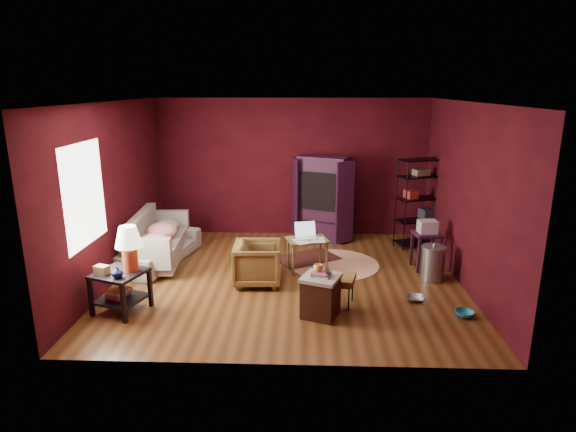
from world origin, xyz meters
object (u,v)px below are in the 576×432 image
(armchair, at_px, (258,261))
(laptop_desk, at_px, (307,242))
(tv_armoire, at_px, (323,196))
(side_table, at_px, (124,261))
(sofa, at_px, (158,242))
(wire_shelving, at_px, (420,199))
(hamper, at_px, (321,295))

(armchair, height_order, laptop_desk, laptop_desk)
(laptop_desk, distance_m, tv_armoire, 1.88)
(side_table, bearing_deg, laptop_desk, 32.61)
(sofa, height_order, wire_shelving, wire_shelving)
(sofa, bearing_deg, armchair, -102.48)
(side_table, bearing_deg, tv_armoire, 50.49)
(side_table, xyz_separation_m, hamper, (2.67, -0.07, -0.43))
(armchair, xyz_separation_m, side_table, (-1.72, -1.01, 0.36))
(armchair, relative_size, laptop_desk, 0.91)
(armchair, height_order, hamper, armchair)
(sofa, relative_size, armchair, 2.62)
(side_table, relative_size, laptop_desk, 1.49)
(sofa, xyz_separation_m, wire_shelving, (4.76, 1.10, 0.56))
(sofa, height_order, side_table, side_table)
(sofa, distance_m, tv_armoire, 3.35)
(armchair, relative_size, hamper, 1.12)
(laptop_desk, bearing_deg, tv_armoire, 65.11)
(armchair, bearing_deg, wire_shelving, -58.07)
(armchair, distance_m, side_table, 2.02)
(armchair, relative_size, side_table, 0.61)
(tv_armoire, bearing_deg, wire_shelving, 9.71)
(laptop_desk, height_order, wire_shelving, wire_shelving)
(tv_armoire, xyz_separation_m, wire_shelving, (1.83, -0.43, 0.06))
(sofa, relative_size, side_table, 1.59)
(hamper, relative_size, wire_shelving, 0.39)
(side_table, relative_size, hamper, 1.84)
(side_table, height_order, wire_shelving, wire_shelving)
(hamper, distance_m, wire_shelving, 3.67)
(wire_shelving, bearing_deg, tv_armoire, 145.88)
(tv_armoire, bearing_deg, sofa, -129.42)
(tv_armoire, bearing_deg, armchair, -91.49)
(sofa, height_order, laptop_desk, laptop_desk)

